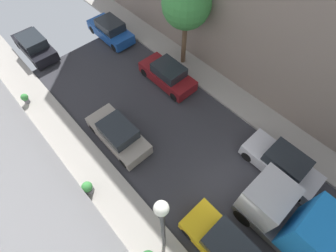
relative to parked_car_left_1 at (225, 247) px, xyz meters
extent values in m
plane|color=#2D2D33|center=(2.70, 1.32, -0.72)|extent=(32.00, 32.00, 0.00)
cube|color=gray|center=(7.70, 1.32, -0.64)|extent=(2.00, 44.00, 0.15)
cube|color=gold|center=(0.00, 0.04, -0.17)|extent=(1.76, 4.20, 0.76)
cube|color=#1E2328|center=(0.00, -0.11, 0.53)|extent=(1.56, 2.10, 0.64)
cylinder|color=black|center=(-0.78, 1.59, -0.40)|extent=(0.22, 0.64, 0.64)
cylinder|color=black|center=(0.78, 1.59, -0.40)|extent=(0.22, 0.64, 0.64)
cube|color=gray|center=(0.00, 8.14, -0.17)|extent=(1.76, 4.20, 0.76)
cube|color=#1E2328|center=(0.00, 7.99, 0.53)|extent=(1.56, 2.10, 0.64)
cylinder|color=black|center=(-0.78, 9.69, -0.40)|extent=(0.22, 0.64, 0.64)
cylinder|color=black|center=(0.78, 9.69, -0.40)|extent=(0.22, 0.64, 0.64)
cylinder|color=black|center=(-0.78, 6.59, -0.40)|extent=(0.22, 0.64, 0.64)
cylinder|color=black|center=(0.78, 6.59, -0.40)|extent=(0.22, 0.64, 0.64)
cube|color=black|center=(0.00, 18.88, -0.17)|extent=(1.76, 4.20, 0.76)
cube|color=#1E2328|center=(0.00, 18.73, 0.53)|extent=(1.56, 2.10, 0.64)
cylinder|color=black|center=(-0.78, 20.43, -0.40)|extent=(0.22, 0.64, 0.64)
cylinder|color=black|center=(0.78, 20.43, -0.40)|extent=(0.22, 0.64, 0.64)
cylinder|color=black|center=(-0.78, 17.33, -0.40)|extent=(0.22, 0.64, 0.64)
cylinder|color=black|center=(0.78, 17.33, -0.40)|extent=(0.22, 0.64, 0.64)
cube|color=silver|center=(5.40, 0.63, -0.17)|extent=(1.76, 4.20, 0.76)
cube|color=#1E2328|center=(5.40, 0.48, 0.53)|extent=(1.56, 2.10, 0.64)
cylinder|color=black|center=(4.62, 2.18, -0.40)|extent=(0.22, 0.64, 0.64)
cylinder|color=black|center=(6.18, 2.18, -0.40)|extent=(0.22, 0.64, 0.64)
cylinder|color=black|center=(4.62, -0.92, -0.40)|extent=(0.22, 0.64, 0.64)
cylinder|color=black|center=(6.18, -0.92, -0.40)|extent=(0.22, 0.64, 0.64)
cube|color=maroon|center=(5.40, 9.75, -0.17)|extent=(1.76, 4.20, 0.76)
cube|color=#1E2328|center=(5.40, 9.60, 0.53)|extent=(1.56, 2.10, 0.64)
cylinder|color=black|center=(4.62, 11.30, -0.40)|extent=(0.22, 0.64, 0.64)
cylinder|color=black|center=(6.18, 11.30, -0.40)|extent=(0.22, 0.64, 0.64)
cylinder|color=black|center=(4.62, 8.20, -0.40)|extent=(0.22, 0.64, 0.64)
cylinder|color=black|center=(6.18, 8.20, -0.40)|extent=(0.22, 0.64, 0.64)
cube|color=#194799|center=(5.40, 16.56, -0.17)|extent=(1.76, 4.20, 0.76)
cube|color=#1E2328|center=(5.40, 16.41, 0.53)|extent=(1.56, 2.10, 0.64)
cylinder|color=black|center=(4.62, 18.11, -0.40)|extent=(0.22, 0.64, 0.64)
cylinder|color=black|center=(6.18, 18.11, -0.40)|extent=(0.22, 0.64, 0.64)
cylinder|color=black|center=(4.62, 15.01, -0.40)|extent=(0.22, 0.64, 0.64)
cylinder|color=black|center=(6.18, 15.01, -0.40)|extent=(0.22, 0.64, 0.64)
cube|color=#4C4C51|center=(2.70, -2.33, 0.01)|extent=(2.20, 6.60, 0.50)
cube|color=#B7B7BC|center=(2.70, 0.07, 1.11)|extent=(2.10, 1.80, 1.70)
cylinder|color=black|center=(1.72, 0.27, -0.24)|extent=(0.30, 0.96, 0.96)
cylinder|color=black|center=(3.68, 0.27, -0.24)|extent=(0.30, 0.96, 0.96)
cylinder|color=brown|center=(7.62, 10.43, 1.09)|extent=(0.33, 0.33, 3.33)
sphere|color=#38843D|center=(7.62, 10.43, 3.92)|extent=(3.09, 3.09, 3.09)
cylinder|color=slate|center=(-3.07, 6.62, -0.41)|extent=(0.51, 0.51, 0.32)
sphere|color=#38843D|center=(-3.07, 6.62, -0.02)|extent=(0.56, 0.56, 0.56)
cylinder|color=slate|center=(-2.80, 14.56, -0.41)|extent=(0.32, 0.32, 0.33)
sphere|color=#38843D|center=(-2.80, 14.56, -0.06)|extent=(0.47, 0.47, 0.47)
cylinder|color=#333338|center=(-1.90, 2.01, 2.38)|extent=(0.16, 0.16, 5.90)
sphere|color=white|center=(-1.90, 2.01, 5.55)|extent=(0.44, 0.44, 0.44)
camera|label=1|loc=(-2.99, 0.57, 12.19)|focal=26.32mm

